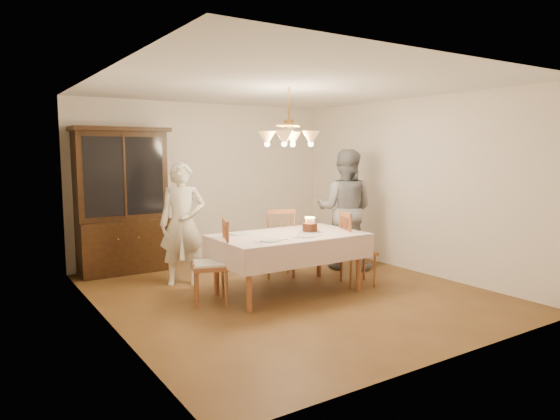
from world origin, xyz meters
TOP-DOWN VIEW (x-y plane):
  - ground at (0.00, 0.00)m, footprint 5.00×5.00m
  - room_shell at (0.00, 0.00)m, footprint 5.00×5.00m
  - dining_table at (0.00, 0.00)m, footprint 1.90×1.10m
  - china_hutch at (-1.47, 2.25)m, footprint 1.38×0.54m
  - chair_far_side at (0.34, 0.76)m, footprint 0.56×0.55m
  - chair_left_end at (-1.03, 0.13)m, footprint 0.54×0.55m
  - chair_right_end at (1.00, -0.19)m, footprint 0.54×0.56m
  - elderly_woman at (-0.99, 1.10)m, footprint 0.72×0.61m
  - adult_in_grey at (1.48, 0.64)m, footprint 1.11×1.13m
  - birthday_cake at (0.32, -0.03)m, footprint 0.30×0.30m
  - place_setting_near_left at (-0.44, -0.28)m, footprint 0.40×0.25m
  - place_setting_near_right at (0.08, -0.28)m, footprint 0.38×0.23m
  - place_setting_far_left at (-0.52, 0.33)m, footprint 0.38×0.23m
  - chandelier at (-0.00, -0.00)m, footprint 0.62×0.62m

SIDE VIEW (x-z plane):
  - ground at x=0.00m, z-range 0.00..0.00m
  - chair_far_side at x=0.34m, z-range -0.06..0.94m
  - chair_right_end at x=1.00m, z-range -0.06..0.94m
  - chair_left_end at x=-1.03m, z-range -0.05..0.95m
  - dining_table at x=0.00m, z-range 0.30..1.06m
  - place_setting_far_left at x=-0.52m, z-range 0.76..0.77m
  - place_setting_near_right at x=0.08m, z-range 0.76..0.77m
  - place_setting_near_left at x=-0.44m, z-range 0.76..0.77m
  - birthday_cake at x=0.32m, z-range 0.71..0.91m
  - elderly_woman at x=-0.99m, z-range 0.00..1.67m
  - adult_in_grey at x=1.48m, z-range 0.00..1.84m
  - china_hutch at x=-1.47m, z-range -0.04..2.12m
  - room_shell at x=0.00m, z-range -0.92..4.08m
  - chandelier at x=0.00m, z-range 1.61..2.34m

